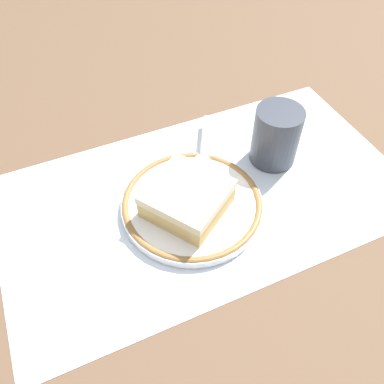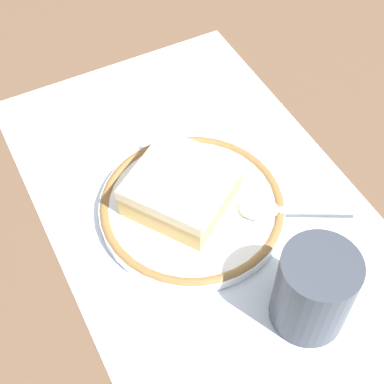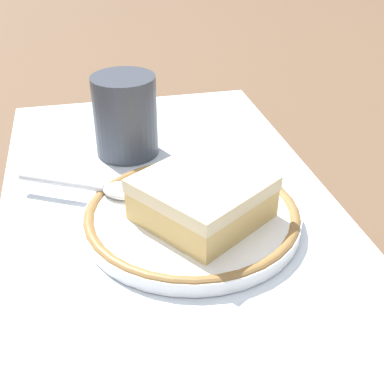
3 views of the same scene
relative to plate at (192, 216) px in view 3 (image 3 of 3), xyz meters
name	(u,v)px [view 3 (image 3 of 3)]	position (x,y,z in m)	size (l,w,h in m)	color
ground_plane	(171,209)	(0.03, 0.01, -0.01)	(2.40, 2.40, 0.00)	brown
placemat	(171,208)	(0.03, 0.01, -0.01)	(0.55, 0.31, 0.00)	silver
plate	(192,216)	(0.00, 0.00, 0.00)	(0.19, 0.19, 0.01)	white
cake_slice	(202,198)	(-0.01, -0.01, 0.02)	(0.13, 0.13, 0.04)	#DBB76B
spoon	(104,188)	(0.05, 0.07, 0.01)	(0.07, 0.12, 0.01)	silver
cup	(126,121)	(0.15, 0.04, 0.03)	(0.07, 0.07, 0.09)	#383D47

